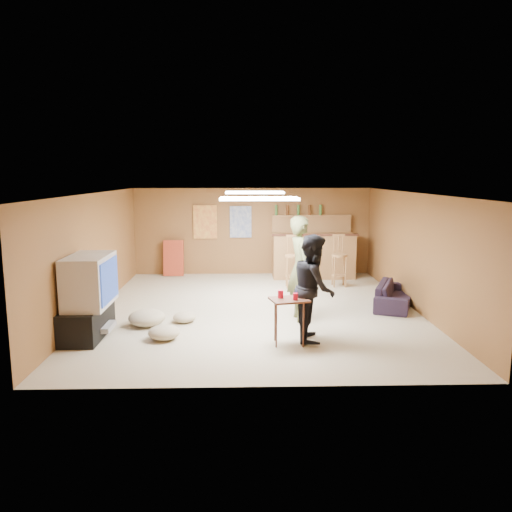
{
  "coord_description": "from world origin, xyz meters",
  "views": [
    {
      "loc": [
        -0.26,
        -9.18,
        2.53
      ],
      "look_at": [
        0.0,
        0.2,
        1.0
      ],
      "focal_mm": 35.0,
      "sensor_mm": 36.0,
      "label": 1
    }
  ],
  "objects_px": {
    "bar_counter": "(313,256)",
    "person_olive": "(301,268)",
    "person_black": "(314,288)",
    "sofa": "(395,295)",
    "tv_body": "(89,281)",
    "tray_table": "(289,321)"
  },
  "relations": [
    {
      "from": "sofa",
      "to": "bar_counter",
      "type": "bearing_deg",
      "value": 45.99
    },
    {
      "from": "person_black",
      "to": "tray_table",
      "type": "height_order",
      "value": "person_black"
    },
    {
      "from": "tray_table",
      "to": "bar_counter",
      "type": "bearing_deg",
      "value": 77.77
    },
    {
      "from": "tv_body",
      "to": "tray_table",
      "type": "xyz_separation_m",
      "value": [
        3.09,
        -0.46,
        -0.55
      ]
    },
    {
      "from": "bar_counter",
      "to": "person_black",
      "type": "relative_size",
      "value": 1.22
    },
    {
      "from": "tv_body",
      "to": "person_olive",
      "type": "height_order",
      "value": "person_olive"
    },
    {
      "from": "person_black",
      "to": "sofa",
      "type": "xyz_separation_m",
      "value": [
        1.87,
        1.93,
        -0.59
      ]
    },
    {
      "from": "person_olive",
      "to": "person_black",
      "type": "distance_m",
      "value": 1.08
    },
    {
      "from": "bar_counter",
      "to": "person_olive",
      "type": "height_order",
      "value": "person_olive"
    },
    {
      "from": "sofa",
      "to": "person_black",
      "type": "bearing_deg",
      "value": 158.46
    },
    {
      "from": "tv_body",
      "to": "sofa",
      "type": "distance_m",
      "value": 5.65
    },
    {
      "from": "tv_body",
      "to": "person_black",
      "type": "distance_m",
      "value": 3.49
    },
    {
      "from": "sofa",
      "to": "tray_table",
      "type": "height_order",
      "value": "tray_table"
    },
    {
      "from": "person_black",
      "to": "person_olive",
      "type": "bearing_deg",
      "value": 8.97
    },
    {
      "from": "sofa",
      "to": "tray_table",
      "type": "distance_m",
      "value": 3.12
    },
    {
      "from": "bar_counter",
      "to": "person_olive",
      "type": "bearing_deg",
      "value": -101.61
    },
    {
      "from": "person_olive",
      "to": "sofa",
      "type": "height_order",
      "value": "person_olive"
    },
    {
      "from": "tv_body",
      "to": "tray_table",
      "type": "bearing_deg",
      "value": -8.5
    },
    {
      "from": "tv_body",
      "to": "sofa",
      "type": "height_order",
      "value": "tv_body"
    },
    {
      "from": "bar_counter",
      "to": "person_black",
      "type": "bearing_deg",
      "value": -98.09
    },
    {
      "from": "person_olive",
      "to": "person_black",
      "type": "relative_size",
      "value": 1.12
    },
    {
      "from": "bar_counter",
      "to": "sofa",
      "type": "height_order",
      "value": "bar_counter"
    }
  ]
}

